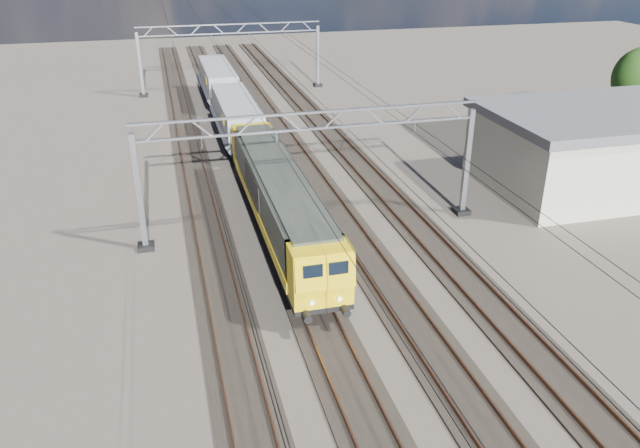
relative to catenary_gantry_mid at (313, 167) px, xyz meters
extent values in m
plane|color=black|center=(0.00, -4.00, -3.91)|extent=(160.00, 160.00, 0.00)
cube|color=black|center=(-6.00, -4.00, -3.85)|extent=(2.60, 140.00, 0.12)
cube|color=brown|center=(-6.72, -4.00, -3.69)|extent=(0.08, 140.00, 0.16)
cube|color=brown|center=(-5.28, -4.00, -3.69)|extent=(0.08, 140.00, 0.16)
cube|color=black|center=(-2.00, -4.00, -3.85)|extent=(2.60, 140.00, 0.12)
cube|color=brown|center=(-2.72, -4.00, -3.69)|extent=(0.08, 140.00, 0.16)
cube|color=brown|center=(-1.28, -4.00, -3.69)|extent=(0.08, 140.00, 0.16)
cube|color=black|center=(2.00, -4.00, -3.85)|extent=(2.60, 140.00, 0.12)
cube|color=brown|center=(1.28, -4.00, -3.69)|extent=(0.08, 140.00, 0.16)
cube|color=brown|center=(2.72, -4.00, -3.69)|extent=(0.08, 140.00, 0.16)
cube|color=black|center=(6.00, -4.00, -3.85)|extent=(2.60, 140.00, 0.12)
cube|color=brown|center=(5.28, -4.00, -3.69)|extent=(0.08, 140.00, 0.16)
cube|color=brown|center=(6.72, -4.00, -3.69)|extent=(0.08, 140.00, 0.16)
cube|color=gray|center=(-9.50, 0.00, -0.61)|extent=(0.30, 0.30, 6.60)
cube|color=gray|center=(9.50, 0.00, -0.61)|extent=(0.30, 0.30, 6.60)
cube|color=black|center=(-9.50, 0.00, -3.76)|extent=(0.90, 0.90, 0.30)
cube|color=black|center=(9.50, 0.00, -3.76)|extent=(0.90, 0.90, 0.30)
cube|color=gray|center=(0.00, 0.00, 3.14)|extent=(19.30, 0.18, 0.12)
cube|color=gray|center=(0.00, 0.00, 2.24)|extent=(19.30, 0.18, 0.12)
cube|color=gray|center=(-8.31, 0.00, 2.69)|extent=(1.03, 0.10, 0.94)
cube|color=gray|center=(-5.94, 0.00, 2.69)|extent=(1.03, 0.10, 0.94)
cube|color=gray|center=(-3.56, 0.00, 2.69)|extent=(1.03, 0.10, 0.94)
cube|color=gray|center=(-1.19, 0.00, 2.69)|extent=(1.03, 0.10, 0.94)
cube|color=gray|center=(1.19, 0.00, 2.69)|extent=(1.03, 0.10, 0.94)
cube|color=gray|center=(3.56, 0.00, 2.69)|extent=(1.03, 0.10, 0.94)
cube|color=gray|center=(5.94, 0.00, 2.69)|extent=(1.03, 0.10, 0.94)
cube|color=gray|center=(8.31, 0.00, 2.69)|extent=(1.03, 0.10, 0.94)
cube|color=gray|center=(-6.00, 0.00, 1.92)|extent=(0.06, 0.06, 0.65)
cube|color=gray|center=(-2.00, 0.00, 1.92)|extent=(0.06, 0.06, 0.65)
cube|color=gray|center=(2.00, 0.00, 1.92)|extent=(0.06, 0.06, 0.65)
cube|color=gray|center=(6.00, 0.00, 1.92)|extent=(0.06, 0.06, 0.65)
cube|color=gray|center=(-9.50, 36.00, -0.61)|extent=(0.30, 0.30, 6.60)
cube|color=gray|center=(9.50, 36.00, -0.61)|extent=(0.30, 0.30, 6.60)
cube|color=black|center=(-9.50, 36.00, -3.76)|extent=(0.90, 0.90, 0.30)
cube|color=black|center=(9.50, 36.00, -3.76)|extent=(0.90, 0.90, 0.30)
cube|color=gray|center=(0.00, 36.00, 3.14)|extent=(19.30, 0.18, 0.12)
cube|color=gray|center=(0.00, 36.00, 2.24)|extent=(19.30, 0.18, 0.12)
cube|color=gray|center=(-8.31, 36.00, 2.69)|extent=(1.03, 0.10, 0.94)
cube|color=gray|center=(-5.94, 36.00, 2.69)|extent=(1.03, 0.10, 0.94)
cube|color=gray|center=(-3.56, 36.00, 2.69)|extent=(1.03, 0.10, 0.94)
cube|color=gray|center=(-1.19, 36.00, 2.69)|extent=(1.03, 0.10, 0.94)
cube|color=gray|center=(1.19, 36.00, 2.69)|extent=(1.03, 0.10, 0.94)
cube|color=gray|center=(3.56, 36.00, 2.69)|extent=(1.03, 0.10, 0.94)
cube|color=gray|center=(5.94, 36.00, 2.69)|extent=(1.03, 0.10, 0.94)
cube|color=gray|center=(8.31, 36.00, 2.69)|extent=(1.03, 0.10, 0.94)
cube|color=gray|center=(-6.00, 36.00, 1.92)|extent=(0.06, 0.06, 0.65)
cube|color=gray|center=(-2.00, 36.00, 1.92)|extent=(0.06, 0.06, 0.65)
cube|color=gray|center=(2.00, 36.00, 1.92)|extent=(0.06, 0.06, 0.65)
cube|color=gray|center=(6.00, 36.00, 1.92)|extent=(0.06, 0.06, 0.65)
cylinder|color=black|center=(-6.00, 4.00, 1.59)|extent=(0.03, 140.00, 0.03)
cylinder|color=black|center=(-6.00, 4.00, 2.09)|extent=(0.03, 140.00, 0.03)
cylinder|color=black|center=(-2.00, 4.00, 1.59)|extent=(0.03, 140.00, 0.03)
cylinder|color=black|center=(-2.00, 4.00, 2.09)|extent=(0.03, 140.00, 0.03)
cylinder|color=black|center=(2.00, 4.00, 1.59)|extent=(0.03, 140.00, 0.03)
cylinder|color=black|center=(2.00, 4.00, 2.09)|extent=(0.03, 140.00, 0.03)
cylinder|color=black|center=(6.00, 4.00, 1.59)|extent=(0.03, 140.00, 0.03)
cylinder|color=black|center=(6.00, 4.00, 2.09)|extent=(0.03, 140.00, 0.03)
cube|color=black|center=(-2.00, -6.62, -3.16)|extent=(2.20, 3.60, 0.60)
cube|color=black|center=(-2.00, 6.38, -3.16)|extent=(2.20, 3.60, 0.60)
cube|color=black|center=(-2.00, -0.12, -2.78)|extent=(2.65, 20.00, 0.25)
cube|color=black|center=(-2.00, -0.12, -3.16)|extent=(2.20, 4.50, 0.75)
cube|color=#242922|center=(-2.00, -0.12, -1.36)|extent=(2.65, 17.00, 2.60)
cube|color=yellow|center=(-3.34, -0.12, -2.36)|extent=(0.04, 17.00, 0.60)
cube|color=yellow|center=(-0.66, -0.12, -2.36)|extent=(0.04, 17.00, 0.60)
cube|color=black|center=(-3.35, 0.88, -1.01)|extent=(0.05, 5.00, 1.40)
cube|color=black|center=(-0.65, 0.88, -1.01)|extent=(0.05, 5.00, 1.40)
cube|color=#242922|center=(-2.00, -0.12, 0.01)|extent=(2.25, 18.00, 0.15)
cube|color=yellow|center=(-2.00, -9.22, -1.36)|extent=(2.65, 1.80, 2.60)
cube|color=yellow|center=(-2.00, -10.17, -0.86)|extent=(2.60, 0.46, 1.52)
cube|color=black|center=(-2.55, -10.27, -0.76)|extent=(0.85, 0.08, 0.75)
cube|color=black|center=(-1.45, -10.27, -0.76)|extent=(0.85, 0.08, 0.75)
cylinder|color=black|center=(-2.85, -10.42, -2.76)|extent=(0.36, 0.50, 0.36)
cylinder|color=black|center=(-1.15, -10.42, -2.76)|extent=(0.36, 0.50, 0.36)
cylinder|color=white|center=(-2.60, -10.32, -2.16)|extent=(0.20, 0.08, 0.20)
cylinder|color=white|center=(-1.40, -10.32, -2.16)|extent=(0.20, 0.08, 0.20)
cube|color=yellow|center=(-2.00, 8.98, -1.36)|extent=(2.65, 1.80, 2.60)
cube|color=yellow|center=(-2.00, 9.93, -0.86)|extent=(2.60, 0.46, 1.52)
cube|color=black|center=(-2.55, 10.03, -0.76)|extent=(0.85, 0.08, 0.75)
cube|color=black|center=(-1.45, 10.03, -0.76)|extent=(0.85, 0.08, 0.75)
cylinder|color=black|center=(-2.85, 10.18, -2.76)|extent=(0.36, 0.50, 0.36)
cylinder|color=black|center=(-1.15, 10.18, -2.76)|extent=(0.36, 0.50, 0.36)
cylinder|color=white|center=(-2.60, 10.08, -2.16)|extent=(0.20, 0.08, 0.20)
cylinder|color=white|center=(-1.40, 10.08, -2.16)|extent=(0.20, 0.08, 0.20)
cube|color=black|center=(-2.00, 13.08, -3.19)|extent=(2.20, 2.60, 0.55)
cube|color=black|center=(-2.00, 22.08, -3.19)|extent=(2.20, 2.60, 0.55)
cube|color=black|center=(-2.00, 17.58, -2.83)|extent=(2.40, 13.00, 0.20)
cube|color=gray|center=(-2.00, 17.58, -1.11)|extent=(2.80, 12.00, 1.80)
cube|color=#404347|center=(-2.95, 17.58, -2.36)|extent=(1.48, 12.00, 1.36)
cube|color=#404347|center=(-1.05, 17.58, -2.36)|extent=(1.48, 12.00, 1.36)
cube|color=yellow|center=(-3.42, 14.58, -1.01)|extent=(0.04, 1.20, 0.50)
cube|color=black|center=(-2.00, 27.28, -3.19)|extent=(2.20, 2.60, 0.55)
cube|color=black|center=(-2.00, 36.28, -3.19)|extent=(2.20, 2.60, 0.55)
cube|color=black|center=(-2.00, 31.78, -2.83)|extent=(2.40, 13.00, 0.20)
cube|color=gray|center=(-2.00, 31.78, -1.11)|extent=(2.80, 12.00, 1.80)
cube|color=#404347|center=(-2.95, 31.78, -2.36)|extent=(1.48, 12.00, 1.36)
cube|color=#404347|center=(-1.05, 31.78, -2.36)|extent=(1.48, 12.00, 1.36)
cube|color=yellow|center=(-3.42, 28.78, -1.01)|extent=(0.04, 1.20, 0.50)
cube|color=#BCBAA5|center=(22.00, 2.00, -1.51)|extent=(18.00, 10.00, 4.80)
cube|color=slate|center=(22.00, 2.00, 1.19)|extent=(18.60, 10.60, 0.60)
cylinder|color=#3D291B|center=(30.00, 10.00, -2.06)|extent=(0.70, 0.70, 3.69)
camera|label=1|loc=(-7.87, -31.96, 12.03)|focal=35.00mm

